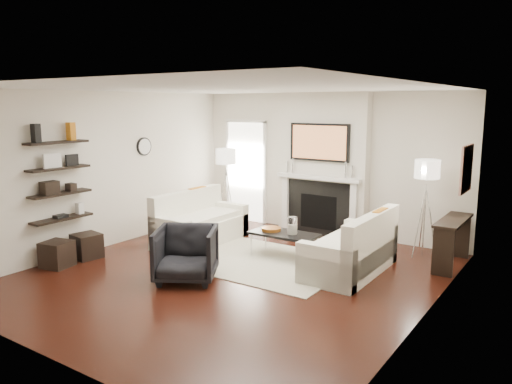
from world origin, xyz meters
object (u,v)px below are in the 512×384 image
Objects in this scene: coffee_table at (284,234)px; loveseat_right_base at (350,258)px; lamp_left_shade at (226,156)px; loveseat_left_base at (201,231)px; armchair at (186,251)px; ottoman_near at (87,246)px; lamp_right_shade at (427,169)px.

loveseat_right_base is at bearing -2.35° from coffee_table.
lamp_left_shade reaches higher than loveseat_right_base.
armchair is (1.11, -1.64, 0.21)m from loveseat_left_base.
loveseat_right_base and coffee_table have the same top height.
coffee_table is at bearing 1.57° from loveseat_left_base.
loveseat_left_base and coffee_table have the same top height.
coffee_table is 1.79m from armchair.
ottoman_near is (-2.06, -0.12, -0.22)m from armchair.
loveseat_right_base is 4.22m from ottoman_near.
lamp_right_shade reaches higher than loveseat_right_base.
lamp_left_shade is (-0.33, 1.19, 1.24)m from loveseat_left_base.
lamp_right_shade is at bearing 35.17° from ottoman_near.
armchair is at bearing -63.07° from lamp_left_shade.
coffee_table is (-1.17, 0.05, 0.19)m from loveseat_right_base.
loveseat_left_base is 2.12× the size of armchair.
loveseat_left_base is 4.50× the size of ottoman_near.
loveseat_right_base is 4.50× the size of ottoman_near.
coffee_table is (1.72, 0.05, 0.19)m from loveseat_left_base.
lamp_left_shade is (-2.05, 1.14, 1.05)m from coffee_table.
coffee_table is 1.30× the size of armchair.
loveseat_right_base is 2.43m from armchair.
loveseat_left_base reaches higher than ottoman_near.
lamp_left_shade is at bearing 86.09° from armchair.
lamp_right_shade is at bearing 21.84° from loveseat_left_base.
loveseat_right_base is at bearing -0.02° from loveseat_left_base.
armchair is 2.12× the size of ottoman_near.
loveseat_left_base is 4.04m from lamp_right_shade.
armchair reaches higher than loveseat_left_base.
ottoman_near is (-0.62, -2.95, -1.25)m from lamp_left_shade.
loveseat_right_base is 4.50× the size of lamp_left_shade.
armchair is 2.12× the size of lamp_right_shade.
coffee_table is at bearing -143.17° from lamp_right_shade.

